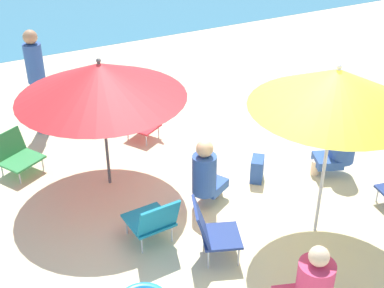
{
  "coord_description": "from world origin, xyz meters",
  "views": [
    {
      "loc": [
        -2.95,
        -4.4,
        4.05
      ],
      "look_at": [
        -0.29,
        0.72,
        0.7
      ],
      "focal_mm": 49.12,
      "sensor_mm": 36.0,
      "label": 1
    }
  ],
  "objects_px": {
    "umbrella_yellow": "(336,89)",
    "person_c": "(339,147)",
    "beach_chair_b": "(15,154)",
    "person_d": "(206,174)",
    "beach_chair_c": "(153,220)",
    "beach_bag": "(257,169)",
    "person_a": "(37,81)",
    "beach_chair_e": "(211,230)",
    "umbrella_red": "(100,80)",
    "beach_chair_d": "(147,119)",
    "person_b": "(310,285)"
  },
  "relations": [
    {
      "from": "umbrella_red",
      "to": "person_d",
      "type": "relative_size",
      "value": 2.24
    },
    {
      "from": "person_c",
      "to": "beach_chair_e",
      "type": "bearing_deg",
      "value": 38.41
    },
    {
      "from": "person_c",
      "to": "beach_bag",
      "type": "height_order",
      "value": "person_c"
    },
    {
      "from": "beach_chair_c",
      "to": "person_c",
      "type": "height_order",
      "value": "person_c"
    },
    {
      "from": "beach_chair_b",
      "to": "beach_bag",
      "type": "distance_m",
      "value": 3.35
    },
    {
      "from": "beach_chair_d",
      "to": "beach_chair_c",
      "type": "bearing_deg",
      "value": 37.31
    },
    {
      "from": "beach_chair_c",
      "to": "person_a",
      "type": "xyz_separation_m",
      "value": [
        -0.45,
        3.3,
        0.52
      ]
    },
    {
      "from": "beach_chair_e",
      "to": "person_b",
      "type": "distance_m",
      "value": 1.25
    },
    {
      "from": "umbrella_yellow",
      "to": "person_b",
      "type": "height_order",
      "value": "umbrella_yellow"
    },
    {
      "from": "beach_chair_e",
      "to": "person_b",
      "type": "relative_size",
      "value": 0.8
    },
    {
      "from": "beach_chair_d",
      "to": "person_c",
      "type": "height_order",
      "value": "person_c"
    },
    {
      "from": "person_b",
      "to": "person_d",
      "type": "relative_size",
      "value": 0.93
    },
    {
      "from": "umbrella_yellow",
      "to": "person_c",
      "type": "xyz_separation_m",
      "value": [
        1.04,
        0.85,
        -1.41
      ]
    },
    {
      "from": "beach_chair_c",
      "to": "beach_chair_e",
      "type": "xyz_separation_m",
      "value": [
        0.47,
        -0.5,
        0.04
      ]
    },
    {
      "from": "person_a",
      "to": "person_c",
      "type": "relative_size",
      "value": 1.86
    },
    {
      "from": "person_d",
      "to": "beach_bag",
      "type": "height_order",
      "value": "person_d"
    },
    {
      "from": "umbrella_yellow",
      "to": "person_a",
      "type": "bearing_deg",
      "value": 119.69
    },
    {
      "from": "umbrella_red",
      "to": "umbrella_yellow",
      "type": "relative_size",
      "value": 1.0
    },
    {
      "from": "beach_chair_c",
      "to": "person_a",
      "type": "bearing_deg",
      "value": 3.85
    },
    {
      "from": "person_b",
      "to": "person_d",
      "type": "distance_m",
      "value": 2.08
    },
    {
      "from": "person_a",
      "to": "umbrella_red",
      "type": "bearing_deg",
      "value": -177.89
    },
    {
      "from": "beach_chair_e",
      "to": "person_c",
      "type": "height_order",
      "value": "person_c"
    },
    {
      "from": "beach_chair_c",
      "to": "beach_chair_d",
      "type": "xyz_separation_m",
      "value": [
        0.94,
        2.39,
        -0.05
      ]
    },
    {
      "from": "beach_chair_e",
      "to": "beach_chair_c",
      "type": "bearing_deg",
      "value": 154.23
    },
    {
      "from": "umbrella_red",
      "to": "beach_chair_b",
      "type": "xyz_separation_m",
      "value": [
        -1.04,
        0.88,
        -1.23
      ]
    },
    {
      "from": "umbrella_red",
      "to": "person_c",
      "type": "bearing_deg",
      "value": -23.2
    },
    {
      "from": "umbrella_yellow",
      "to": "person_d",
      "type": "relative_size",
      "value": 2.23
    },
    {
      "from": "umbrella_yellow",
      "to": "beach_bag",
      "type": "bearing_deg",
      "value": 91.04
    },
    {
      "from": "umbrella_red",
      "to": "beach_chair_c",
      "type": "bearing_deg",
      "value": -88.72
    },
    {
      "from": "beach_chair_b",
      "to": "person_d",
      "type": "height_order",
      "value": "person_d"
    },
    {
      "from": "beach_chair_c",
      "to": "person_c",
      "type": "bearing_deg",
      "value": -90.48
    },
    {
      "from": "person_b",
      "to": "beach_chair_d",
      "type": "bearing_deg",
      "value": -71.95
    },
    {
      "from": "umbrella_red",
      "to": "beach_bag",
      "type": "bearing_deg",
      "value": -25.17
    },
    {
      "from": "umbrella_yellow",
      "to": "beach_chair_e",
      "type": "height_order",
      "value": "umbrella_yellow"
    },
    {
      "from": "beach_chair_e",
      "to": "person_a",
      "type": "height_order",
      "value": "person_a"
    },
    {
      "from": "person_d",
      "to": "beach_bag",
      "type": "distance_m",
      "value": 0.95
    },
    {
      "from": "umbrella_red",
      "to": "beach_chair_b",
      "type": "bearing_deg",
      "value": 139.77
    },
    {
      "from": "beach_bag",
      "to": "person_d",
      "type": "bearing_deg",
      "value": -169.21
    },
    {
      "from": "beach_chair_c",
      "to": "person_d",
      "type": "height_order",
      "value": "person_d"
    },
    {
      "from": "umbrella_yellow",
      "to": "umbrella_red",
      "type": "bearing_deg",
      "value": 131.45
    },
    {
      "from": "umbrella_red",
      "to": "beach_chair_c",
      "type": "height_order",
      "value": "umbrella_red"
    },
    {
      "from": "umbrella_red",
      "to": "person_a",
      "type": "xyz_separation_m",
      "value": [
        -0.42,
        1.89,
        -0.65
      ]
    },
    {
      "from": "umbrella_red",
      "to": "person_d",
      "type": "bearing_deg",
      "value": -47.75
    },
    {
      "from": "beach_chair_d",
      "to": "person_d",
      "type": "height_order",
      "value": "person_d"
    },
    {
      "from": "beach_chair_d",
      "to": "beach_chair_e",
      "type": "bearing_deg",
      "value": 49.61
    },
    {
      "from": "umbrella_red",
      "to": "beach_chair_d",
      "type": "distance_m",
      "value": 1.84
    },
    {
      "from": "person_a",
      "to": "person_d",
      "type": "distance_m",
      "value": 3.23
    },
    {
      "from": "person_c",
      "to": "person_d",
      "type": "height_order",
      "value": "person_d"
    },
    {
      "from": "umbrella_red",
      "to": "person_b",
      "type": "distance_m",
      "value": 3.4
    },
    {
      "from": "person_c",
      "to": "person_a",
      "type": "bearing_deg",
      "value": -20.83
    }
  ]
}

